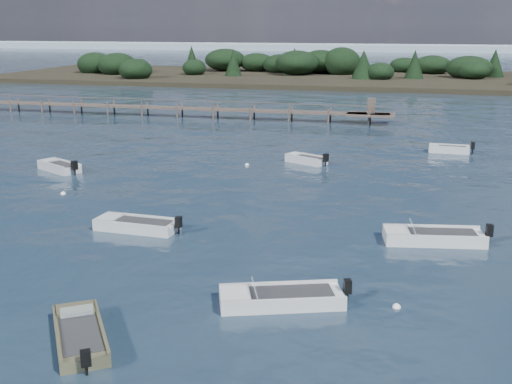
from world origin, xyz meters
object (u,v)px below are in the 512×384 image
(dinghy_mid_grey, at_px, (137,227))
(tender_far_white, at_px, (306,161))
(tender_far_grey_b, at_px, (449,150))
(dinghy_mid_white_a, at_px, (281,300))
(dinghy_mid_white_b, at_px, (433,239))
(jetty, at_px, (145,107))
(dinghy_near_olive, at_px, (80,337))
(tender_far_grey, at_px, (59,168))

(dinghy_mid_grey, bearing_deg, tender_far_white, 72.57)
(tender_far_grey_b, bearing_deg, dinghy_mid_white_a, -102.88)
(dinghy_mid_white_b, xyz_separation_m, tender_far_grey_b, (1.62, 23.43, 0.01))
(dinghy_mid_white_b, bearing_deg, dinghy_mid_white_a, -123.19)
(jetty, bearing_deg, tender_far_grey_b, -22.96)
(dinghy_mid_white_b, height_order, dinghy_near_olive, dinghy_mid_white_b)
(jetty, bearing_deg, dinghy_mid_white_b, -49.90)
(dinghy_mid_white_a, bearing_deg, dinghy_mid_grey, 142.29)
(tender_far_grey_b, bearing_deg, dinghy_near_olive, -109.94)
(dinghy_mid_white_b, distance_m, tender_far_white, 18.84)
(tender_far_grey, height_order, tender_far_grey_b, tender_far_grey)
(tender_far_grey, xyz_separation_m, dinghy_near_olive, (14.30, -22.85, -0.04))
(dinghy_mid_grey, xyz_separation_m, jetty, (-16.73, 39.25, 0.83))
(tender_far_white, height_order, tender_far_grey, tender_far_grey)
(tender_far_grey_b, bearing_deg, dinghy_mid_white_b, -93.96)
(tender_far_white, xyz_separation_m, jetty, (-22.46, 21.01, 0.81))
(tender_far_white, distance_m, dinghy_mid_grey, 19.12)
(dinghy_mid_white_b, relative_size, dinghy_near_olive, 1.21)
(tender_far_white, bearing_deg, dinghy_near_olive, -94.95)
(dinghy_mid_white_b, distance_m, tender_far_grey_b, 23.49)
(tender_far_white, bearing_deg, tender_far_grey_b, 32.87)
(tender_far_white, relative_size, tender_far_grey, 0.89)
(tender_far_white, bearing_deg, dinghy_mid_grey, -107.43)
(dinghy_mid_white_a, distance_m, jetty, 53.02)
(dinghy_mid_grey, relative_size, dinghy_mid_white_a, 0.92)
(dinghy_mid_white_a, height_order, jetty, jetty)
(tender_far_grey_b, distance_m, jetty, 36.07)
(dinghy_mid_white_b, bearing_deg, jetty, 130.10)
(tender_far_grey_b, bearing_deg, jetty, 157.04)
(tender_far_white, bearing_deg, dinghy_mid_white_a, -82.39)
(tender_far_white, distance_m, tender_far_grey_b, 12.79)
(dinghy_mid_white_a, relative_size, dinghy_near_olive, 1.17)
(dinghy_near_olive, relative_size, jetty, 0.07)
(dinghy_near_olive, xyz_separation_m, tender_far_grey_b, (13.33, 36.74, 0.03))
(dinghy_mid_white_b, distance_m, dinghy_mid_grey, 14.95)
(tender_far_white, distance_m, jetty, 30.77)
(tender_far_grey, distance_m, jetty, 28.52)
(tender_far_white, relative_size, tender_far_grey_b, 0.98)
(tender_far_white, relative_size, jetty, 0.05)
(dinghy_mid_white_b, distance_m, dinghy_mid_white_a, 10.50)
(jetty, bearing_deg, dinghy_near_olive, -68.64)
(tender_far_white, distance_m, dinghy_mid_white_a, 25.50)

